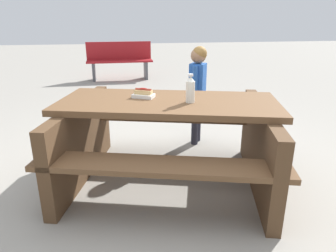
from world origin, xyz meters
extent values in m
plane|color=gray|center=(0.00, 0.00, 0.00)|extent=(30.00, 30.00, 0.00)
cube|color=brown|center=(0.00, 0.00, 0.72)|extent=(1.93, 1.20, 0.05)
cube|color=brown|center=(0.14, 0.54, 0.43)|extent=(1.81, 0.73, 0.04)
cube|color=brown|center=(-0.14, -0.54, 0.43)|extent=(1.81, 0.73, 0.04)
cube|color=#4D3520|center=(0.75, -0.20, 0.35)|extent=(0.45, 1.38, 0.70)
cube|color=#4D3520|center=(-0.75, 0.20, 0.35)|extent=(0.45, 1.38, 0.70)
cylinder|color=silver|center=(-0.17, 0.09, 0.84)|extent=(0.07, 0.07, 0.17)
cone|color=silver|center=(-0.17, 0.09, 0.94)|extent=(0.06, 0.06, 0.04)
cylinder|color=silver|center=(-0.17, 0.09, 0.97)|extent=(0.04, 0.04, 0.02)
cube|color=white|center=(0.19, -0.13, 0.77)|extent=(0.21, 0.18, 0.03)
cube|color=#D8B272|center=(0.19, -0.13, 0.80)|extent=(0.16, 0.12, 0.04)
cylinder|color=maroon|center=(0.19, -0.13, 0.82)|extent=(0.14, 0.09, 0.03)
ellipsoid|color=maroon|center=(0.19, -0.13, 0.83)|extent=(0.07, 0.05, 0.01)
cylinder|color=#262633|center=(-0.44, -0.79, 0.25)|extent=(0.08, 0.08, 0.50)
cylinder|color=#262633|center=(-0.50, -0.89, 0.25)|extent=(0.08, 0.08, 0.50)
cube|color=#2659B2|center=(-0.47, -0.84, 0.71)|extent=(0.22, 0.22, 0.42)
cylinder|color=#2659B2|center=(-0.41, -0.75, 0.73)|extent=(0.06, 0.06, 0.36)
cylinder|color=#2659B2|center=(-0.52, -0.93, 0.73)|extent=(0.06, 0.06, 0.36)
sphere|color=#997051|center=(-0.47, -0.84, 1.01)|extent=(0.17, 0.17, 0.17)
sphere|color=olive|center=(-0.48, -0.83, 1.03)|extent=(0.16, 0.16, 0.16)
cube|color=maroon|center=(0.35, -4.85, 0.43)|extent=(1.51, 0.44, 0.04)
cube|color=maroon|center=(0.35, -5.03, 0.65)|extent=(1.50, 0.08, 0.40)
cube|color=#4C4C51|center=(0.95, -4.84, 0.21)|extent=(0.07, 0.36, 0.41)
cube|color=#4C4C51|center=(-0.25, -4.87, 0.21)|extent=(0.07, 0.36, 0.41)
camera|label=1|loc=(0.39, 2.42, 1.40)|focal=32.82mm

